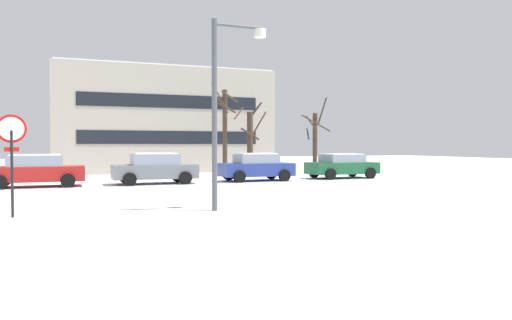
{
  "coord_description": "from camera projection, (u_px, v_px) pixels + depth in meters",
  "views": [
    {
      "loc": [
        0.32,
        -15.66,
        1.94
      ],
      "look_at": [
        8.41,
        5.43,
        1.25
      ],
      "focal_mm": 34.13,
      "sensor_mm": 36.0,
      "label": 1
    }
  ],
  "objects": [
    {
      "name": "building_far_right",
      "position": [
        159.0,
        122.0,
        38.06
      ],
      "size": [
        15.36,
        10.37,
        7.49
      ],
      "color": "#B2A899",
      "rests_on": "ground"
    },
    {
      "name": "parked_car_green",
      "position": [
        342.0,
        166.0,
        28.49
      ],
      "size": [
        4.08,
        2.16,
        1.44
      ],
      "color": "#1E6038",
      "rests_on": "ground"
    },
    {
      "name": "ground_plane",
      "position": [
        59.0,
        210.0,
        14.56
      ],
      "size": [
        120.0,
        120.0,
        0.0
      ],
      "primitive_type": "plane",
      "color": "white"
    },
    {
      "name": "parked_car_gray",
      "position": [
        155.0,
        168.0,
        24.34
      ],
      "size": [
        4.14,
        2.04,
        1.55
      ],
      "color": "slate",
      "rests_on": "ground"
    },
    {
      "name": "parked_car_blue",
      "position": [
        256.0,
        167.0,
        26.36
      ],
      "size": [
        3.95,
        2.04,
        1.51
      ],
      "color": "#283D93",
      "rests_on": "ground"
    },
    {
      "name": "road_surface",
      "position": [
        61.0,
        198.0,
        17.9
      ],
      "size": [
        80.0,
        9.17,
        0.0
      ],
      "color": "#B7BCC4",
      "rests_on": "ground"
    },
    {
      "name": "parked_car_red",
      "position": [
        35.0,
        170.0,
        22.49
      ],
      "size": [
        4.29,
        2.08,
        1.51
      ],
      "color": "red",
      "rests_on": "ground"
    },
    {
      "name": "tree_far_right",
      "position": [
        315.0,
        141.0,
        32.53
      ],
      "size": [
        1.89,
        1.94,
        5.12
      ],
      "color": "#423326",
      "rests_on": "ground"
    },
    {
      "name": "tree_far_mid",
      "position": [
        225.0,
        129.0,
        30.11
      ],
      "size": [
        1.57,
        1.07,
        5.84
      ],
      "color": "#423326",
      "rests_on": "ground"
    },
    {
      "name": "tree_far_left",
      "position": [
        250.0,
        141.0,
        30.48
      ],
      "size": [
        2.07,
        1.89,
        4.64
      ],
      "color": "#423326",
      "rests_on": "ground"
    },
    {
      "name": "stop_sign",
      "position": [
        12.0,
        145.0,
        12.94
      ],
      "size": [
        0.75,
        0.16,
        2.76
      ],
      "color": "black",
      "rests_on": "ground"
    },
    {
      "name": "street_lamp",
      "position": [
        224.0,
        94.0,
        14.38
      ],
      "size": [
        1.7,
        0.36,
        5.63
      ],
      "color": "#4C4F54",
      "rests_on": "ground"
    }
  ]
}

